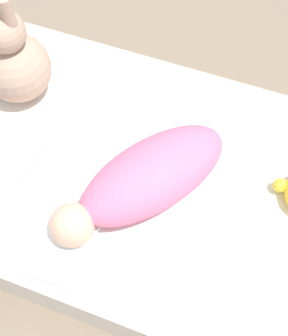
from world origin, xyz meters
TOP-DOWN VIEW (x-y plane):
  - ground_plane at (0.00, 0.00)m, footprint 12.00×12.00m
  - bed_mattress at (0.00, 0.00)m, footprint 1.11×0.78m
  - burp_cloth at (0.12, 0.28)m, footprint 0.20×0.17m
  - swaddled_baby at (-0.05, 0.05)m, footprint 0.40×0.48m
  - bunny_plush at (0.41, -0.14)m, footprint 0.20×0.20m

SIDE VIEW (x-z plane):
  - ground_plane at x=0.00m, z-range 0.00..0.00m
  - bed_mattress at x=0.00m, z-range 0.00..0.17m
  - burp_cloth at x=0.12m, z-range 0.17..0.19m
  - swaddled_baby at x=-0.05m, z-range 0.17..0.31m
  - bunny_plush at x=0.41m, z-range 0.12..0.47m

